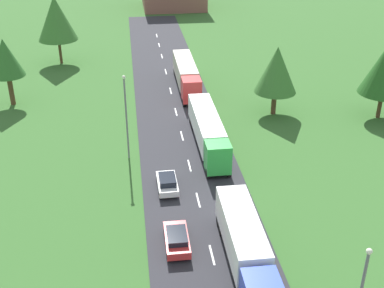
{
  "coord_description": "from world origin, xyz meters",
  "views": [
    {
      "loc": [
        -5.56,
        -14.88,
        26.02
      ],
      "look_at": [
        0.59,
        32.12,
        1.22
      ],
      "focal_mm": 47.15,
      "sensor_mm": 36.0,
      "label": 1
    }
  ],
  "objects_px": {
    "car_third": "(167,183)",
    "truck_second": "(208,130)",
    "lamppost_second": "(126,114)",
    "tree_pine": "(5,58)",
    "truck_third": "(186,74)",
    "tree_birch": "(276,70)",
    "car_second": "(177,239)",
    "tree_maple": "(56,18)",
    "truck_lead": "(245,245)"
  },
  "relations": [
    {
      "from": "car_second",
      "to": "tree_maple",
      "type": "xyz_separation_m",
      "value": [
        -13.67,
        48.15,
        6.39
      ]
    },
    {
      "from": "car_second",
      "to": "tree_maple",
      "type": "distance_m",
      "value": 50.45
    },
    {
      "from": "tree_pine",
      "to": "truck_lead",
      "type": "bearing_deg",
      "value": -56.36
    },
    {
      "from": "lamppost_second",
      "to": "truck_third",
      "type": "bearing_deg",
      "value": 66.26
    },
    {
      "from": "tree_maple",
      "to": "tree_pine",
      "type": "bearing_deg",
      "value": -105.83
    },
    {
      "from": "truck_second",
      "to": "car_third",
      "type": "relative_size",
      "value": 3.61
    },
    {
      "from": "truck_second",
      "to": "car_second",
      "type": "distance_m",
      "value": 17.53
    },
    {
      "from": "truck_lead",
      "to": "truck_third",
      "type": "bearing_deg",
      "value": 89.84
    },
    {
      "from": "truck_second",
      "to": "car_second",
      "type": "height_order",
      "value": "truck_second"
    },
    {
      "from": "tree_maple",
      "to": "tree_birch",
      "type": "bearing_deg",
      "value": -39.81
    },
    {
      "from": "car_third",
      "to": "tree_maple",
      "type": "distance_m",
      "value": 42.43
    },
    {
      "from": "truck_lead",
      "to": "tree_maple",
      "type": "relative_size",
      "value": 1.16
    },
    {
      "from": "truck_second",
      "to": "tree_maple",
      "type": "distance_m",
      "value": 36.99
    },
    {
      "from": "car_second",
      "to": "tree_maple",
      "type": "height_order",
      "value": "tree_maple"
    },
    {
      "from": "lamppost_second",
      "to": "tree_maple",
      "type": "xyz_separation_m",
      "value": [
        -10.15,
        32.85,
        2.13
      ]
    },
    {
      "from": "car_third",
      "to": "car_second",
      "type": "bearing_deg",
      "value": -89.8
    },
    {
      "from": "truck_lead",
      "to": "tree_maple",
      "type": "xyz_separation_m",
      "value": [
        -18.49,
        51.07,
        5.15
      ]
    },
    {
      "from": "truck_lead",
      "to": "tree_birch",
      "type": "bearing_deg",
      "value": 70.13
    },
    {
      "from": "truck_second",
      "to": "truck_third",
      "type": "relative_size",
      "value": 1.03
    },
    {
      "from": "lamppost_second",
      "to": "tree_maple",
      "type": "distance_m",
      "value": 34.45
    },
    {
      "from": "truck_lead",
      "to": "truck_second",
      "type": "height_order",
      "value": "truck_lead"
    },
    {
      "from": "truck_third",
      "to": "tree_maple",
      "type": "xyz_separation_m",
      "value": [
        -18.59,
        13.66,
        5.1
      ]
    },
    {
      "from": "lamppost_second",
      "to": "tree_maple",
      "type": "bearing_deg",
      "value": 107.17
    },
    {
      "from": "tree_maple",
      "to": "car_third",
      "type": "bearing_deg",
      "value": -71.03
    },
    {
      "from": "car_third",
      "to": "tree_maple",
      "type": "relative_size",
      "value": 0.37
    },
    {
      "from": "truck_third",
      "to": "tree_maple",
      "type": "relative_size",
      "value": 1.31
    },
    {
      "from": "car_third",
      "to": "truck_second",
      "type": "bearing_deg",
      "value": 57.86
    },
    {
      "from": "truck_third",
      "to": "lamppost_second",
      "type": "bearing_deg",
      "value": -113.74
    },
    {
      "from": "truck_lead",
      "to": "car_second",
      "type": "xyz_separation_m",
      "value": [
        -4.82,
        2.92,
        -1.23
      ]
    },
    {
      "from": "lamppost_second",
      "to": "tree_maple",
      "type": "height_order",
      "value": "tree_maple"
    },
    {
      "from": "truck_third",
      "to": "car_third",
      "type": "bearing_deg",
      "value": -100.78
    },
    {
      "from": "car_third",
      "to": "tree_birch",
      "type": "distance_m",
      "value": 22.32
    },
    {
      "from": "truck_lead",
      "to": "tree_pine",
      "type": "distance_m",
      "value": 41.94
    },
    {
      "from": "tree_birch",
      "to": "tree_maple",
      "type": "relative_size",
      "value": 0.81
    },
    {
      "from": "car_second",
      "to": "lamppost_second",
      "type": "xyz_separation_m",
      "value": [
        -3.52,
        15.3,
        4.26
      ]
    },
    {
      "from": "truck_second",
      "to": "tree_birch",
      "type": "bearing_deg",
      "value": 39.06
    },
    {
      "from": "truck_third",
      "to": "tree_birch",
      "type": "relative_size",
      "value": 1.61
    },
    {
      "from": "car_second",
      "to": "tree_pine",
      "type": "relative_size",
      "value": 0.48
    },
    {
      "from": "truck_second",
      "to": "car_second",
      "type": "relative_size",
      "value": 3.38
    },
    {
      "from": "tree_maple",
      "to": "tree_pine",
      "type": "xyz_separation_m",
      "value": [
        -4.63,
        -16.33,
        -0.93
      ]
    },
    {
      "from": "truck_second",
      "to": "car_third",
      "type": "bearing_deg",
      "value": -122.14
    },
    {
      "from": "car_second",
      "to": "lamppost_second",
      "type": "bearing_deg",
      "value": 102.94
    },
    {
      "from": "lamppost_second",
      "to": "tree_pine",
      "type": "relative_size",
      "value": 1.05
    },
    {
      "from": "truck_third",
      "to": "car_third",
      "type": "height_order",
      "value": "truck_third"
    },
    {
      "from": "truck_lead",
      "to": "truck_third",
      "type": "distance_m",
      "value": 37.41
    },
    {
      "from": "car_second",
      "to": "lamppost_second",
      "type": "relative_size",
      "value": 0.46
    },
    {
      "from": "lamppost_second",
      "to": "car_second",
      "type": "bearing_deg",
      "value": -77.06
    },
    {
      "from": "truck_third",
      "to": "tree_birch",
      "type": "xyz_separation_m",
      "value": [
        9.8,
        -10.0,
        3.65
      ]
    },
    {
      "from": "truck_lead",
      "to": "lamppost_second",
      "type": "relative_size",
      "value": 1.34
    },
    {
      "from": "truck_second",
      "to": "tree_birch",
      "type": "relative_size",
      "value": 1.65
    }
  ]
}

